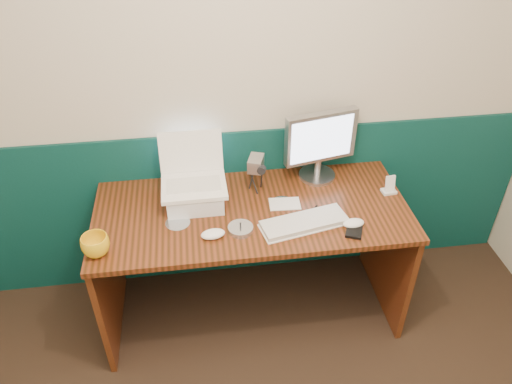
{
  "coord_description": "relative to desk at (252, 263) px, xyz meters",
  "views": [
    {
      "loc": [
        -0.19,
        -0.59,
        2.32
      ],
      "look_at": [
        0.06,
        1.23,
        0.97
      ],
      "focal_mm": 35.0,
      "sensor_mm": 36.0,
      "label": 1
    }
  ],
  "objects": [
    {
      "name": "back_wall",
      "position": [
        -0.06,
        0.37,
        0.88
      ],
      "size": [
        3.5,
        0.04,
        2.5
      ],
      "primitive_type": "cube",
      "color": "beige",
      "rests_on": "ground"
    },
    {
      "name": "monitor",
      "position": [
        0.4,
        0.24,
        0.57
      ],
      "size": [
        0.41,
        0.19,
        0.39
      ],
      "primitive_type": null,
      "rotation": [
        0.0,
        0.0,
        0.21
      ],
      "color": "#A4A4A8",
      "rests_on": "desk"
    },
    {
      "name": "cd_loose_a",
      "position": [
        -0.38,
        -0.06,
        0.38
      ],
      "size": [
        0.12,
        0.12,
        0.0
      ],
      "primitive_type": "cylinder",
      "color": "#B2BAC3",
      "rests_on": "desk"
    },
    {
      "name": "cd_loose_b",
      "position": [
        0.16,
        0.04,
        0.38
      ],
      "size": [
        0.11,
        0.11,
        0.0
      ],
      "primitive_type": "cylinder",
      "color": "#B1B6C1",
      "rests_on": "desk"
    },
    {
      "name": "laptop",
      "position": [
        -0.28,
        0.09,
        0.61
      ],
      "size": [
        0.33,
        0.25,
        0.27
      ],
      "primitive_type": null,
      "rotation": [
        0.0,
        0.0,
        0.01
      ],
      "color": "white",
      "rests_on": "laptop_riser"
    },
    {
      "name": "mug",
      "position": [
        -0.74,
        -0.23,
        0.43
      ],
      "size": [
        0.16,
        0.16,
        0.1
      ],
      "primitive_type": "imported",
      "rotation": [
        0.0,
        0.0,
        -0.33
      ],
      "color": "yellow",
      "rests_on": "desk"
    },
    {
      "name": "camcorder",
      "position": [
        0.04,
        0.17,
        0.48
      ],
      "size": [
        0.13,
        0.15,
        0.2
      ],
      "primitive_type": null,
      "rotation": [
        0.0,
        0.0,
        -0.33
      ],
      "color": "#ACACB1",
      "rests_on": "desk"
    },
    {
      "name": "cd_spindle",
      "position": [
        -0.08,
        -0.16,
        0.39
      ],
      "size": [
        0.12,
        0.12,
        0.03
      ],
      "primitive_type": "cylinder",
      "color": "silver",
      "rests_on": "desk"
    },
    {
      "name": "laptop_riser",
      "position": [
        -0.28,
        0.09,
        0.42
      ],
      "size": [
        0.28,
        0.24,
        0.1
      ],
      "primitive_type": "cube",
      "rotation": [
        0.0,
        0.0,
        0.01
      ],
      "color": "silver",
      "rests_on": "desk"
    },
    {
      "name": "desk",
      "position": [
        0.0,
        0.0,
        0.0
      ],
      "size": [
        1.6,
        0.7,
        0.75
      ],
      "primitive_type": "cube",
      "color": "#341C09",
      "rests_on": "ground"
    },
    {
      "name": "papers",
      "position": [
        0.17,
        0.02,
        0.38
      ],
      "size": [
        0.16,
        0.12,
        0.0
      ],
      "primitive_type": "cube",
      "rotation": [
        0.0,
        0.0,
        -0.06
      ],
      "color": "white",
      "rests_on": "desk"
    },
    {
      "name": "keyboard",
      "position": [
        0.24,
        -0.16,
        0.39
      ],
      "size": [
        0.44,
        0.23,
        0.02
      ],
      "primitive_type": "cube",
      "rotation": [
        0.0,
        0.0,
        0.21
      ],
      "color": "silver",
      "rests_on": "desk"
    },
    {
      "name": "pda",
      "position": [
        0.47,
        -0.23,
        0.38
      ],
      "size": [
        0.12,
        0.15,
        0.02
      ],
      "primitive_type": "cube",
      "rotation": [
        0.0,
        0.0,
        -0.39
      ],
      "color": "black",
      "rests_on": "desk"
    },
    {
      "name": "mouse_left",
      "position": [
        -0.21,
        -0.18,
        0.39
      ],
      "size": [
        0.12,
        0.08,
        0.04
      ],
      "primitive_type": "ellipsoid",
      "rotation": [
        0.0,
        0.0,
        0.13
      ],
      "color": "white",
      "rests_on": "desk"
    },
    {
      "name": "mouse_right",
      "position": [
        0.47,
        -0.2,
        0.39
      ],
      "size": [
        0.11,
        0.07,
        0.04
      ],
      "primitive_type": "ellipsoid",
      "rotation": [
        0.0,
        0.0,
        0.09
      ],
      "color": "white",
      "rests_on": "desk"
    },
    {
      "name": "wainscot",
      "position": [
        -0.06,
        0.36,
        0.12
      ],
      "size": [
        3.48,
        0.02,
        1.0
      ],
      "primitive_type": "cube",
      "color": "#083531",
      "rests_on": "ground"
    },
    {
      "name": "dock",
      "position": [
        0.74,
        0.05,
        0.38
      ],
      "size": [
        0.08,
        0.06,
        0.01
      ],
      "primitive_type": "cube",
      "rotation": [
        0.0,
        0.0,
        0.1
      ],
      "color": "silver",
      "rests_on": "desk"
    },
    {
      "name": "music_player",
      "position": [
        0.74,
        0.05,
        0.43
      ],
      "size": [
        0.05,
        0.03,
        0.09
      ],
      "primitive_type": "cube",
      "rotation": [
        -0.17,
        0.0,
        0.1
      ],
      "color": "white",
      "rests_on": "dock"
    },
    {
      "name": "pen",
      "position": [
        0.29,
        -0.06,
        0.38
      ],
      "size": [
        0.1,
        0.09,
        0.01
      ],
      "primitive_type": "cylinder",
      "rotation": [
        0.0,
        1.57,
        0.77
      ],
      "color": "black",
      "rests_on": "desk"
    }
  ]
}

